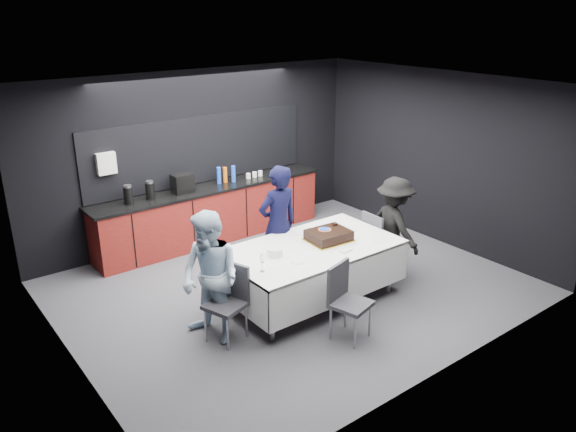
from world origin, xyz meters
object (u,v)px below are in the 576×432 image
at_px(party_table, 311,256).
at_px(person_right, 394,227).
at_px(champagne_flute, 262,259).
at_px(chair_near, 345,296).
at_px(plate_stack, 275,252).
at_px(chair_right, 377,238).
at_px(person_center, 278,225).
at_px(person_left, 211,278).
at_px(cake_assembly, 329,235).
at_px(chair_left, 230,296).

distance_m(party_table, person_right, 1.47).
distance_m(champagne_flute, chair_near, 1.07).
xyz_separation_m(plate_stack, chair_right, (1.85, 0.00, -0.30)).
relative_size(champagne_flute, chair_right, 0.24).
bearing_deg(plate_stack, person_center, 50.54).
distance_m(plate_stack, person_left, 0.98).
bearing_deg(cake_assembly, chair_left, -175.78).
bearing_deg(person_left, plate_stack, 80.03).
relative_size(cake_assembly, person_left, 0.38).
relative_size(party_table, plate_stack, 11.37).
relative_size(cake_assembly, chair_near, 0.66).
bearing_deg(chair_near, champagne_flute, 133.99).
height_order(party_table, person_center, person_center).
bearing_deg(chair_left, party_table, 5.02).
bearing_deg(champagne_flute, chair_left, 164.74).
bearing_deg(chair_near, chair_right, 32.68).
relative_size(chair_near, person_center, 0.54).
bearing_deg(person_left, chair_near, 39.53).
bearing_deg(cake_assembly, plate_stack, 176.56).
xyz_separation_m(chair_right, person_right, (0.16, -0.17, 0.20)).
xyz_separation_m(chair_right, person_center, (-1.32, 0.65, 0.32)).
relative_size(cake_assembly, chair_left, 0.66).
bearing_deg(person_center, party_table, 92.29).
height_order(plate_stack, person_center, person_center).
relative_size(plate_stack, person_center, 0.12).
bearing_deg(party_table, chair_left, -174.98).
bearing_deg(person_left, cake_assembly, 76.06).
distance_m(chair_near, person_left, 1.59).
bearing_deg(party_table, plate_stack, 174.27).
bearing_deg(chair_right, chair_left, -176.20).
bearing_deg(plate_stack, party_table, -5.73).
distance_m(champagne_flute, person_left, 0.64).
height_order(chair_left, chair_near, same).
bearing_deg(party_table, cake_assembly, 0.71).
relative_size(party_table, chair_left, 2.51).
relative_size(party_table, chair_near, 2.51).
bearing_deg(person_center, chair_right, 154.94).
height_order(party_table, plate_stack, plate_stack).
xyz_separation_m(party_table, chair_near, (-0.25, -0.94, -0.11)).
xyz_separation_m(chair_right, chair_near, (-1.56, -1.00, 0.00)).
bearing_deg(chair_right, party_table, -177.46).
distance_m(chair_left, chair_right, 2.65).
xyz_separation_m(plate_stack, champagne_flute, (-0.39, -0.28, 0.11)).
bearing_deg(person_center, chair_near, 82.97).
height_order(chair_near, person_left, person_left).
bearing_deg(person_center, cake_assembly, 115.50).
height_order(chair_left, person_left, person_left).
relative_size(party_table, champagne_flute, 10.36).
height_order(person_center, person_left, person_center).
height_order(plate_stack, person_left, person_left).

